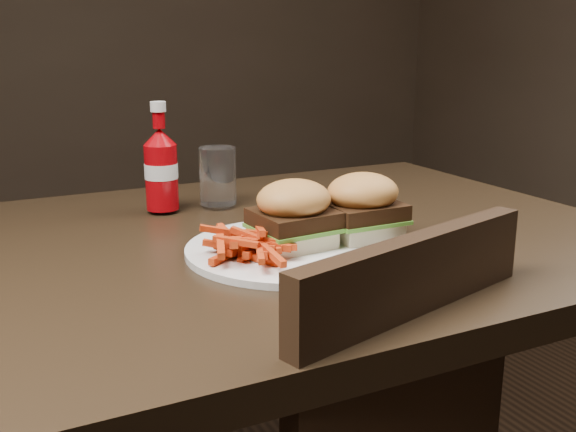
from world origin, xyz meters
name	(u,v)px	position (x,y,z in m)	size (l,w,h in m)	color
dining_table	(234,252)	(0.00, 0.00, 0.73)	(1.20, 0.80, 0.04)	black
plate	(291,250)	(0.05, -0.10, 0.76)	(0.29, 0.29, 0.01)	white
sandwich_half_a	(294,238)	(0.05, -0.10, 0.77)	(0.09, 0.09, 0.02)	#F5E9BA
sandwich_half_b	(362,229)	(0.16, -0.10, 0.77)	(0.09, 0.09, 0.02)	beige
fries_pile	(257,238)	(-0.01, -0.11, 0.78)	(0.12, 0.12, 0.05)	#C02A01
ketchup_bottle	(162,177)	(-0.05, 0.20, 0.81)	(0.05, 0.05, 0.11)	#9C0309
tumbler	(218,176)	(0.05, 0.19, 0.81)	(0.06, 0.06, 0.10)	white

